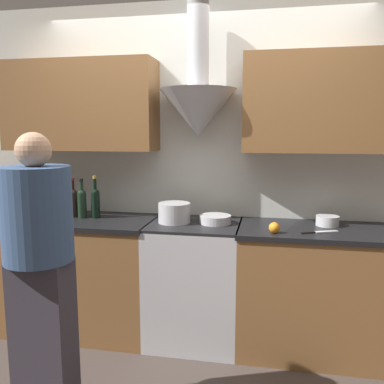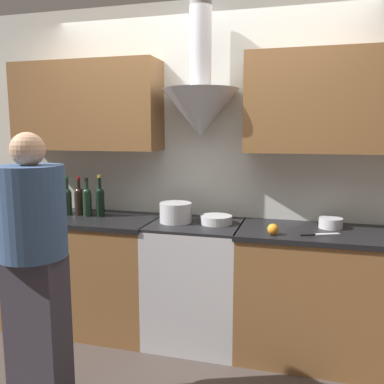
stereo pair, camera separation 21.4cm
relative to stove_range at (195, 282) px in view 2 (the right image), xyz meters
name	(u,v)px [view 2 (the right image)]	position (x,y,z in m)	size (l,w,h in m)	color
ground_plane	(184,361)	(0.00, -0.33, -0.47)	(12.00, 12.00, 0.00)	#423833
wall_back	(201,149)	(-0.03, 0.27, 1.00)	(8.40, 0.58, 2.60)	silver
counter_left	(84,271)	(-0.95, 0.00, 0.00)	(1.25, 0.62, 0.92)	brown
counter_right	(315,294)	(0.87, 0.00, 0.00)	(1.09, 0.62, 0.92)	brown
stove_range	(195,282)	(0.00, 0.00, 0.00)	(0.68, 0.60, 0.92)	silver
wine_bottle_0	(25,197)	(-1.50, 0.03, 0.58)	(0.08, 0.08, 0.31)	black
wine_bottle_1	(36,197)	(-1.39, 0.02, 0.60)	(0.08, 0.08, 0.33)	black
wine_bottle_2	(48,198)	(-1.28, 0.04, 0.59)	(0.07, 0.07, 0.34)	black
wine_bottle_3	(57,199)	(-1.19, 0.03, 0.58)	(0.07, 0.07, 0.33)	black
wine_bottle_4	(67,200)	(-1.09, 0.02, 0.58)	(0.07, 0.07, 0.32)	black
wine_bottle_5	(79,200)	(-0.99, 0.04, 0.58)	(0.07, 0.07, 0.31)	black
wine_bottle_6	(87,200)	(-0.91, 0.02, 0.58)	(0.07, 0.07, 0.31)	black
wine_bottle_7	(100,200)	(-0.81, 0.04, 0.59)	(0.07, 0.07, 0.33)	black
stock_pot	(176,212)	(-0.15, -0.01, 0.53)	(0.24, 0.24, 0.15)	silver
mixing_bowl	(216,220)	(0.15, 0.02, 0.49)	(0.24, 0.24, 0.06)	silver
orange_fruit	(273,229)	(0.58, -0.20, 0.49)	(0.07, 0.07, 0.07)	orange
saucepan	(331,223)	(0.96, 0.10, 0.49)	(0.17, 0.17, 0.07)	silver
chefs_knife	(320,234)	(0.89, -0.13, 0.46)	(0.26, 0.13, 0.01)	silver
person_foreground_left	(34,264)	(-0.66, -1.01, 0.41)	(0.37, 0.37, 1.60)	#38333D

